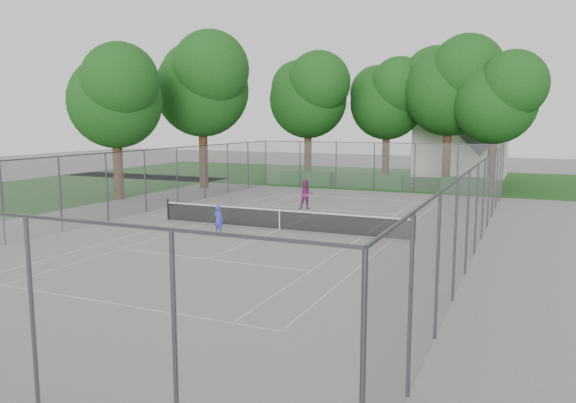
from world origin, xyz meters
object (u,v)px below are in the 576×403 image
at_px(tennis_net, 280,219).
at_px(woman_player, 306,194).
at_px(girl_player, 218,219).
at_px(house, 461,132).

distance_m(tennis_net, woman_player, 6.31).
bearing_deg(woman_player, tennis_net, -103.09).
distance_m(girl_player, woman_player, 8.38).
xyz_separation_m(girl_player, woman_player, (0.95, 8.33, 0.19)).
bearing_deg(girl_player, house, -90.90).
bearing_deg(girl_player, tennis_net, -123.95).
height_order(tennis_net, house, house).
bearing_deg(tennis_net, woman_player, 100.35).
height_order(house, girl_player, house).
distance_m(house, girl_player, 33.86).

